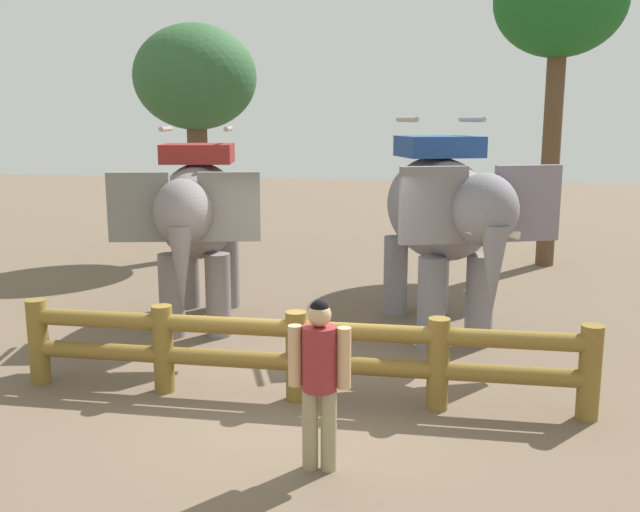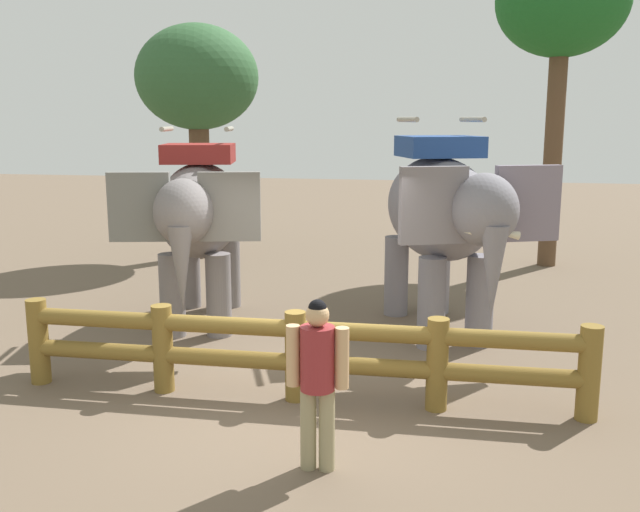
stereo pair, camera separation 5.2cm
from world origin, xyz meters
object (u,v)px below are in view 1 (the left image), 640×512
(elephant_center, at_px, (442,214))
(tree_back_center, at_px, (560,7))
(tourist_woman_in_black, at_px, (319,373))
(tree_far_left, at_px, (195,81))
(log_fence, at_px, (296,350))
(elephant_near_left, at_px, (198,216))

(elephant_center, bearing_deg, tree_back_center, 68.20)
(tourist_woman_in_black, xyz_separation_m, tree_far_left, (-4.58, 9.63, 3.07))
(log_fence, height_order, tourist_woman_in_black, tourist_woman_in_black)
(elephant_near_left, bearing_deg, tree_far_left, 109.68)
(elephant_center, height_order, tree_far_left, tree_far_left)
(log_fence, height_order, tree_far_left, tree_far_left)
(elephant_near_left, bearing_deg, elephant_center, 3.14)
(log_fence, bearing_deg, tourist_woman_in_black, -70.52)
(elephant_center, height_order, tourist_woman_in_black, elephant_center)
(elephant_center, relative_size, tree_far_left, 0.73)
(tree_far_left, bearing_deg, tourist_woman_in_black, -64.55)
(tourist_woman_in_black, bearing_deg, tree_far_left, 115.45)
(tree_back_center, bearing_deg, tourist_woman_in_black, -107.86)
(tourist_woman_in_black, bearing_deg, tree_back_center, 72.14)
(tree_back_center, bearing_deg, log_fence, -114.10)
(log_fence, xyz_separation_m, tree_far_left, (-4.03, 8.06, 3.41))
(log_fence, distance_m, elephant_near_left, 3.64)
(elephant_near_left, height_order, tourist_woman_in_black, elephant_near_left)
(elephant_center, xyz_separation_m, tree_back_center, (2.23, 5.57, 3.66))
(elephant_near_left, xyz_separation_m, tourist_woman_in_black, (2.68, -4.31, -0.79))
(elephant_center, xyz_separation_m, tourist_woman_in_black, (-1.02, -4.51, -0.87))
(tree_far_left, bearing_deg, elephant_near_left, -70.32)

